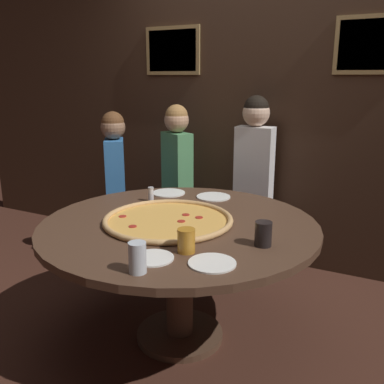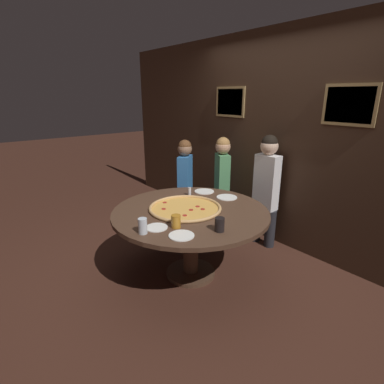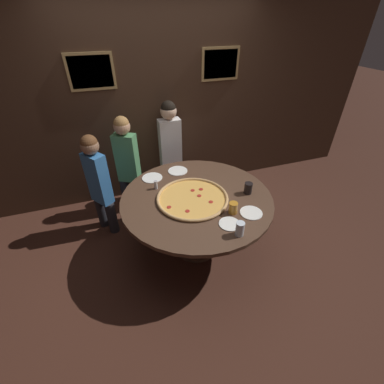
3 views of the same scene
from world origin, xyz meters
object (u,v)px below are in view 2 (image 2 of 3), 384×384
at_px(condiment_shaker, 189,191).
at_px(white_plate_right_side, 227,197).
at_px(white_plate_near_front, 157,227).
at_px(drink_cup_near_left, 143,226).
at_px(white_plate_left_side, 204,191).
at_px(drink_cup_near_right, 176,221).
at_px(giant_pizza, 185,208).
at_px(diner_side_left, 266,185).
at_px(diner_far_left, 185,180).
at_px(diner_centre_back, 222,180).
at_px(white_plate_far_back, 181,236).
at_px(dining_table, 191,222).
at_px(drink_cup_far_left, 220,225).

bearing_deg(condiment_shaker, white_plate_right_side, 40.59).
bearing_deg(condiment_shaker, white_plate_near_front, -56.91).
height_order(drink_cup_near_left, white_plate_left_side, drink_cup_near_left).
bearing_deg(drink_cup_near_right, white_plate_right_side, 106.92).
bearing_deg(white_plate_near_front, white_plate_left_side, 116.69).
bearing_deg(white_plate_right_side, drink_cup_near_right, -73.08).
distance_m(giant_pizza, diner_side_left, 1.20).
xyz_separation_m(drink_cup_near_right, diner_side_left, (-0.21, 1.52, -0.00)).
xyz_separation_m(drink_cup_near_left, diner_far_left, (-1.11, 1.31, -0.08)).
bearing_deg(white_plate_near_front, drink_cup_near_left, -82.18).
bearing_deg(diner_centre_back, white_plate_far_back, 154.18).
bearing_deg(diner_far_left, condiment_shaker, -158.97).
distance_m(white_plate_near_front, diner_far_left, 1.60).
xyz_separation_m(drink_cup_near_right, diner_centre_back, (-0.82, 1.37, -0.05)).
relative_size(white_plate_far_back, white_plate_near_front, 1.10).
xyz_separation_m(drink_cup_near_right, white_plate_right_side, (-0.28, 0.91, -0.05)).
relative_size(drink_cup_near_left, white_plate_near_front, 0.69).
distance_m(dining_table, condiment_shaker, 0.49).
relative_size(drink_cup_far_left, diner_centre_back, 0.09).
bearing_deg(diner_far_left, white_plate_far_back, -164.10).
bearing_deg(dining_table, drink_cup_far_left, -12.14).
height_order(dining_table, white_plate_right_side, white_plate_right_side).
xyz_separation_m(drink_cup_near_left, white_plate_far_back, (0.24, 0.22, -0.06)).
bearing_deg(white_plate_near_front, dining_table, 105.64).
xyz_separation_m(giant_pizza, white_plate_right_side, (0.01, 0.58, -0.01)).
distance_m(white_plate_right_side, diner_centre_back, 0.71).
bearing_deg(drink_cup_near_right, giant_pizza, 131.59).
xyz_separation_m(drink_cup_near_right, white_plate_left_side, (-0.60, 0.86, -0.05)).
xyz_separation_m(drink_cup_near_right, white_plate_far_back, (0.16, -0.06, -0.05)).
bearing_deg(dining_table, diner_centre_back, 119.80).
bearing_deg(giant_pizza, white_plate_far_back, -40.85).
bearing_deg(giant_pizza, white_plate_left_side, 120.16).
bearing_deg(diner_centre_back, white_plate_right_side, 169.63).
bearing_deg(diner_centre_back, dining_table, 149.60).
xyz_separation_m(white_plate_far_back, white_plate_left_side, (-0.76, 0.92, 0.00)).
relative_size(dining_table, giant_pizza, 2.13).
distance_m(condiment_shaker, diner_centre_back, 0.77).
xyz_separation_m(white_plate_far_back, diner_side_left, (-0.37, 1.59, 0.05)).
bearing_deg(white_plate_right_side, drink_cup_near_left, -80.57).
bearing_deg(white_plate_right_side, diner_far_left, 172.80).
relative_size(giant_pizza, diner_far_left, 0.58).
relative_size(dining_table, white_plate_right_side, 6.79).
bearing_deg(diner_far_left, giant_pizza, -163.07).
relative_size(dining_table, white_plate_near_front, 8.08).
bearing_deg(condiment_shaker, diner_far_left, 146.23).
distance_m(drink_cup_far_left, diner_centre_back, 1.59).
relative_size(drink_cup_near_right, white_plate_right_side, 0.49).
height_order(drink_cup_far_left, diner_far_left, diner_far_left).
relative_size(drink_cup_near_left, drink_cup_near_right, 1.17).
xyz_separation_m(drink_cup_far_left, white_plate_left_side, (-0.89, 0.62, -0.06)).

